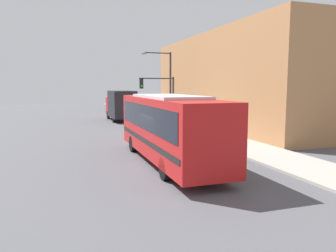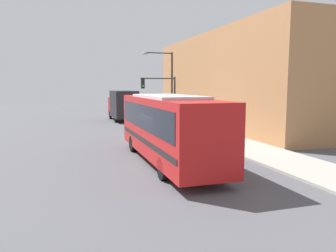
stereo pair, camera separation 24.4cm
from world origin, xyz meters
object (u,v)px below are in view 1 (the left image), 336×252
(parking_meter, at_px, (194,122))
(street_lamp, at_px, (166,81))
(traffic_light_pole, at_px, (161,92))
(fire_hydrant, at_px, (221,138))
(delivery_truck, at_px, (121,105))
(city_bus, at_px, (168,124))

(parking_meter, distance_m, street_lamp, 7.11)
(traffic_light_pole, relative_size, parking_meter, 3.32)
(fire_hydrant, distance_m, parking_meter, 4.49)
(delivery_truck, distance_m, street_lamp, 7.68)
(delivery_truck, bearing_deg, city_bus, -93.92)
(city_bus, height_order, parking_meter, city_bus)
(fire_hydrant, bearing_deg, parking_meter, 90.00)
(city_bus, xyz_separation_m, parking_meter, (4.75, 7.76, -0.90))
(delivery_truck, bearing_deg, traffic_light_pole, -73.39)
(delivery_truck, bearing_deg, fire_hydrant, -79.10)
(city_bus, distance_m, traffic_light_pole, 13.60)
(delivery_truck, bearing_deg, parking_meter, -75.47)
(delivery_truck, height_order, fire_hydrant, delivery_truck)
(city_bus, relative_size, traffic_light_pole, 2.33)
(city_bus, relative_size, fire_hydrant, 13.77)
(street_lamp, bearing_deg, city_bus, -108.00)
(fire_hydrant, xyz_separation_m, parking_meter, (0.00, 4.46, 0.54))
(delivery_truck, height_order, parking_meter, delivery_truck)
(fire_hydrant, bearing_deg, street_lamp, 90.91)
(city_bus, relative_size, delivery_truck, 1.56)
(delivery_truck, bearing_deg, street_lamp, -64.17)
(city_bus, bearing_deg, parking_meter, 58.83)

